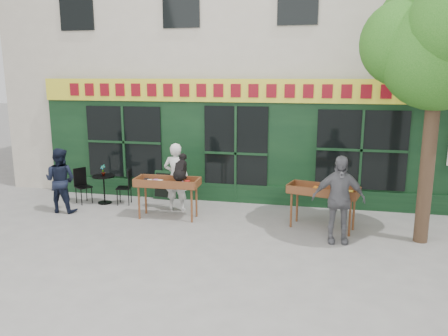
{
  "coord_description": "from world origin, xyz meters",
  "views": [
    {
      "loc": [
        2.16,
        -8.94,
        3.36
      ],
      "look_at": [
        0.08,
        0.5,
        1.33
      ],
      "focal_mm": 35.0,
      "sensor_mm": 36.0,
      "label": 1
    }
  ],
  "objects_px": {
    "man_right": "(338,199)",
    "bistro_table": "(104,184)",
    "dog": "(180,167)",
    "book_cart_right": "(323,193)",
    "book_cart_center": "(168,185)",
    "man_left": "(60,180)",
    "woman": "(176,177)"
  },
  "relations": [
    {
      "from": "man_right",
      "to": "man_left",
      "type": "xyz_separation_m",
      "value": [
        -6.72,
        0.63,
        -0.1
      ]
    },
    {
      "from": "book_cart_center",
      "to": "dog",
      "type": "xyz_separation_m",
      "value": [
        0.35,
        -0.05,
        0.47
      ]
    },
    {
      "from": "man_right",
      "to": "bistro_table",
      "type": "distance_m",
      "value": 6.22
    },
    {
      "from": "dog",
      "to": "bistro_table",
      "type": "height_order",
      "value": "dog"
    },
    {
      "from": "book_cart_right",
      "to": "man_left",
      "type": "distance_m",
      "value": 6.42
    },
    {
      "from": "man_right",
      "to": "bistro_table",
      "type": "relative_size",
      "value": 2.39
    },
    {
      "from": "book_cart_center",
      "to": "bistro_table",
      "type": "distance_m",
      "value": 2.26
    },
    {
      "from": "woman",
      "to": "book_cart_right",
      "type": "relative_size",
      "value": 1.08
    },
    {
      "from": "man_right",
      "to": "man_left",
      "type": "height_order",
      "value": "man_right"
    },
    {
      "from": "book_cart_center",
      "to": "bistro_table",
      "type": "xyz_separation_m",
      "value": [
        -2.09,
        0.8,
        -0.28
      ]
    },
    {
      "from": "book_cart_center",
      "to": "man_right",
      "type": "bearing_deg",
      "value": -11.86
    },
    {
      "from": "book_cart_right",
      "to": "man_left",
      "type": "bearing_deg",
      "value": -164.55
    },
    {
      "from": "woman",
      "to": "man_left",
      "type": "xyz_separation_m",
      "value": [
        -2.79,
        -0.75,
        -0.05
      ]
    },
    {
      "from": "man_right",
      "to": "bistro_table",
      "type": "bearing_deg",
      "value": 160.11
    },
    {
      "from": "book_cart_right",
      "to": "man_left",
      "type": "height_order",
      "value": "man_left"
    },
    {
      "from": "book_cart_right",
      "to": "woman",
      "type": "bearing_deg",
      "value": -175.47
    },
    {
      "from": "woman",
      "to": "bistro_table",
      "type": "relative_size",
      "value": 2.28
    },
    {
      "from": "dog",
      "to": "woman",
      "type": "distance_m",
      "value": 0.89
    },
    {
      "from": "man_right",
      "to": "book_cart_center",
      "type": "bearing_deg",
      "value": 163.85
    },
    {
      "from": "dog",
      "to": "woman",
      "type": "bearing_deg",
      "value": 115.22
    },
    {
      "from": "woman",
      "to": "book_cart_center",
      "type": "bearing_deg",
      "value": 88.66
    },
    {
      "from": "dog",
      "to": "book_cart_right",
      "type": "xyz_separation_m",
      "value": [
        3.28,
        0.07,
        -0.47
      ]
    },
    {
      "from": "book_cart_center",
      "to": "woman",
      "type": "distance_m",
      "value": 0.65
    },
    {
      "from": "man_left",
      "to": "book_cart_center",
      "type": "bearing_deg",
      "value": -179.93
    },
    {
      "from": "man_right",
      "to": "bistro_table",
      "type": "xyz_separation_m",
      "value": [
        -6.02,
        1.53,
        -0.37
      ]
    },
    {
      "from": "book_cart_center",
      "to": "dog",
      "type": "bearing_deg",
      "value": -9.47
    },
    {
      "from": "man_right",
      "to": "woman",
      "type": "bearing_deg",
      "value": 155.02
    },
    {
      "from": "book_cart_center",
      "to": "woman",
      "type": "xyz_separation_m",
      "value": [
        0.0,
        0.65,
        0.05
      ]
    },
    {
      "from": "man_left",
      "to": "man_right",
      "type": "bearing_deg",
      "value": 172.67
    },
    {
      "from": "book_cart_right",
      "to": "man_right",
      "type": "xyz_separation_m",
      "value": [
        0.3,
        -0.75,
        0.09
      ]
    },
    {
      "from": "bistro_table",
      "to": "man_left",
      "type": "xyz_separation_m",
      "value": [
        -0.7,
        -0.9,
        0.27
      ]
    },
    {
      "from": "book_cart_right",
      "to": "man_right",
      "type": "relative_size",
      "value": 0.88
    }
  ]
}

